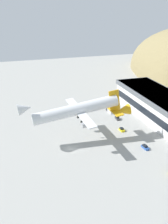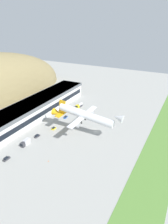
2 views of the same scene
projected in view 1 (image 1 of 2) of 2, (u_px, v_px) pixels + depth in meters
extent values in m
plane|color=#9E9E99|center=(71.00, 149.00, 130.83)|extent=(374.79, 374.79, 0.00)
cube|color=black|center=(166.00, 127.00, 137.93)|extent=(107.28, 0.16, 3.60)
cylinder|color=silver|center=(76.00, 110.00, 133.53)|extent=(5.14, 38.05, 10.13)
cone|color=silver|center=(25.00, 109.00, 126.49)|extent=(5.04, 6.27, 5.75)
cone|color=orange|center=(122.00, 111.00, 140.73)|extent=(5.04, 7.29, 5.88)
cube|color=orange|center=(114.00, 101.00, 137.69)|extent=(0.50, 5.85, 10.02)
cube|color=orange|center=(115.00, 111.00, 139.48)|extent=(13.36, 3.61, 0.84)
cube|color=silver|center=(80.00, 112.00, 134.47)|extent=(35.97, 3.63, 0.93)
cylinder|color=#9E9EA3|center=(72.00, 107.00, 144.46)|extent=(2.30, 3.87, 2.76)
cylinder|color=#9E9EA3|center=(86.00, 125.00, 125.25)|extent=(2.30, 3.87, 2.76)
cylinder|color=#2D2D2D|center=(78.00, 115.00, 137.89)|extent=(0.28, 0.28, 2.20)
cylinder|color=#2D2D2D|center=(78.00, 117.00, 138.29)|extent=(0.45, 1.10, 1.10)
cylinder|color=#2D2D2D|center=(82.00, 120.00, 132.86)|extent=(0.28, 0.28, 2.20)
cylinder|color=#2D2D2D|center=(82.00, 122.00, 133.26)|extent=(0.45, 1.10, 1.10)
cylinder|color=#2D2D2D|center=(46.00, 116.00, 130.44)|extent=(0.22, 0.22, 1.98)
cylinder|color=#2D2D2D|center=(46.00, 119.00, 130.80)|extent=(0.30, 0.82, 0.82)
cube|color=#333338|center=(99.00, 102.00, 185.51)|extent=(4.40, 1.77, 0.89)
cube|color=black|center=(99.00, 101.00, 185.41)|extent=(2.43, 1.48, 0.73)
cube|color=#264C99|center=(145.00, 148.00, 131.28)|extent=(4.38, 1.93, 0.83)
cube|color=black|center=(145.00, 146.00, 131.19)|extent=(2.44, 1.54, 0.68)
cube|color=#333338|center=(117.00, 118.00, 161.34)|extent=(4.27, 2.04, 0.91)
cube|color=black|center=(117.00, 117.00, 161.23)|extent=(2.39, 1.62, 0.74)
cube|color=gold|center=(122.00, 130.00, 148.00)|extent=(3.67, 1.91, 0.78)
cube|color=black|center=(122.00, 129.00, 147.91)|extent=(2.02, 1.61, 0.64)
cube|color=#333338|center=(109.00, 108.00, 172.84)|extent=(2.31, 2.39, 2.78)
cube|color=black|center=(108.00, 107.00, 173.68)|extent=(0.13, 1.99, 1.22)
cube|color=#B7B7BC|center=(111.00, 110.00, 169.64)|extent=(4.84, 2.46, 3.33)
cube|color=orange|center=(68.00, 112.00, 171.37)|extent=(0.52, 0.52, 0.03)
cone|color=orange|center=(68.00, 111.00, 171.26)|extent=(0.40, 0.40, 0.55)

